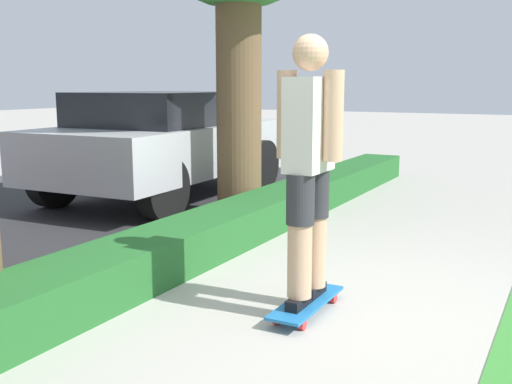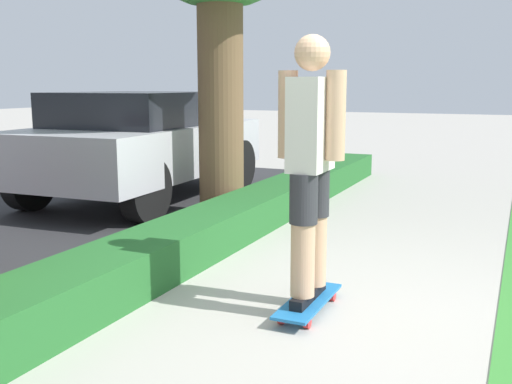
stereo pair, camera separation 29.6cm
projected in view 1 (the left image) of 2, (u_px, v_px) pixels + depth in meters
The scene contains 5 objects.
ground_plane at pixel (335, 316), 4.04m from camera, with size 60.00×60.00×0.00m, color #ADA89E.
hedge_row at pixel (146, 259), 4.76m from camera, with size 12.90×0.60×0.36m.
skateboard at pixel (306, 303), 4.09m from camera, with size 0.80×0.24×0.09m.
skater_person at pixel (309, 163), 3.92m from camera, with size 0.51×0.46×1.77m.
parked_car_middle at pixel (163, 141), 8.13m from camera, with size 3.89×2.03×1.45m.
Camera 1 is at (-3.63, -1.34, 1.54)m, focal length 42.00 mm.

